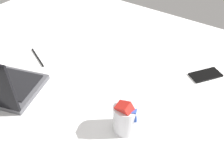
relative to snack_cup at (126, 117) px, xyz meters
The scene contains 4 objects.
bed_mattress 46.77cm from the snack_cup, 31.12° to the right, with size 180.00×140.00×18.00cm, color white.
snack_cup is the anchor object (origin of this frame).
cell_phone 47.96cm from the snack_cup, 105.70° to the right, with size 6.80×14.00×0.80cm, color black.
charger_cable 60.40cm from the snack_cup, 10.92° to the right, with size 17.00×0.60×0.60cm, color black.
Camera 1 is at (-66.86, 71.82, 88.82)cm, focal length 39.87 mm.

